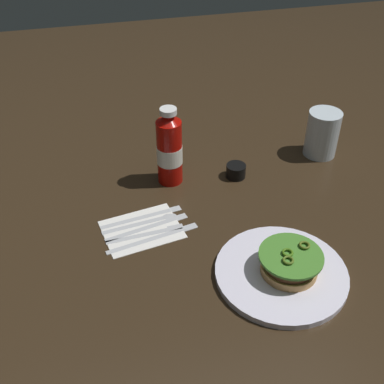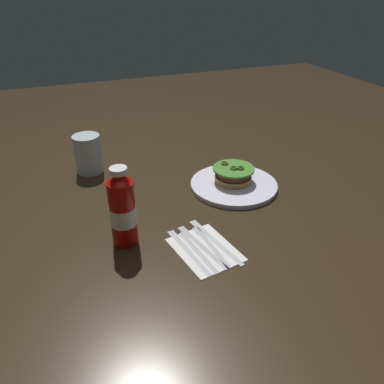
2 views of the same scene
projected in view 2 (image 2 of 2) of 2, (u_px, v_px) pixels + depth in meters
The scene contains 12 objects.
ground_plane at pixel (196, 195), 1.15m from camera, with size 3.00×3.00×0.00m, color #322415.
dinner_plate at pixel (233, 184), 1.19m from camera, with size 0.27×0.27×0.01m, color white.
burger_sandwich at pixel (233, 174), 1.19m from camera, with size 0.13×0.13×0.05m.
ketchup_bottle at pixel (123, 210), 0.91m from camera, with size 0.06×0.06×0.21m.
water_glass at pixel (88, 154), 1.26m from camera, with size 0.09×0.09×0.13m, color silver.
condiment_cup at pixel (121, 201), 1.09m from camera, with size 0.05×0.05×0.03m, color black.
napkin at pixel (205, 249), 0.92m from camera, with size 0.17×0.13×0.00m, color white.
table_knife at pixel (212, 237), 0.96m from camera, with size 0.21×0.06×0.00m.
fork_utensil at pixel (208, 241), 0.94m from camera, with size 0.18×0.03×0.00m.
butter_knife at pixel (199, 243), 0.94m from camera, with size 0.20×0.06×0.00m.
spoon_utensil at pixel (192, 244), 0.93m from camera, with size 0.18×0.04×0.00m.
steak_knife at pixel (186, 248), 0.92m from camera, with size 0.20×0.04×0.00m.
Camera 2 is at (-0.92, 0.38, 0.59)m, focal length 35.49 mm.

